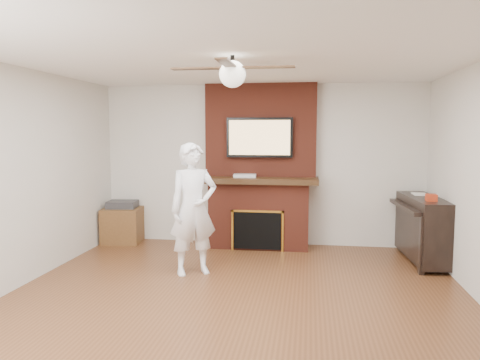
# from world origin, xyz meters

# --- Properties ---
(room_shell) EXTENTS (5.36, 5.86, 2.86)m
(room_shell) POSITION_xyz_m (0.00, 0.00, 1.25)
(room_shell) COLOR #522E18
(room_shell) RESTS_ON ground
(fireplace) EXTENTS (1.78, 0.64, 2.50)m
(fireplace) POSITION_xyz_m (0.00, 2.55, 1.00)
(fireplace) COLOR maroon
(fireplace) RESTS_ON ground
(tv) EXTENTS (1.00, 0.08, 0.60)m
(tv) POSITION_xyz_m (0.00, 2.50, 1.68)
(tv) COLOR black
(tv) RESTS_ON fireplace
(ceiling_fan) EXTENTS (1.21, 1.21, 0.31)m
(ceiling_fan) POSITION_xyz_m (-0.00, 0.00, 2.33)
(ceiling_fan) COLOR black
(ceiling_fan) RESTS_ON room_shell
(person) EXTENTS (0.72, 0.65, 1.63)m
(person) POSITION_xyz_m (-0.66, 1.01, 0.82)
(person) COLOR white
(person) RESTS_ON ground
(side_table) EXTENTS (0.64, 0.64, 0.67)m
(side_table) POSITION_xyz_m (-2.20, 2.48, 0.31)
(side_table) COLOR #553518
(side_table) RESTS_ON ground
(piano) EXTENTS (0.59, 1.38, 0.98)m
(piano) POSITION_xyz_m (2.28, 2.00, 0.48)
(piano) COLOR black
(piano) RESTS_ON ground
(cable_box) EXTENTS (0.35, 0.22, 0.05)m
(cable_box) POSITION_xyz_m (-0.22, 2.45, 1.10)
(cable_box) COLOR silver
(cable_box) RESTS_ON fireplace
(candle_orange) EXTENTS (0.07, 0.07, 0.12)m
(candle_orange) POSITION_xyz_m (-0.06, 2.36, 0.06)
(candle_orange) COLOR red
(candle_orange) RESTS_ON ground
(candle_green) EXTENTS (0.06, 0.06, 0.09)m
(candle_green) POSITION_xyz_m (0.01, 2.32, 0.04)
(candle_green) COLOR #518F39
(candle_green) RESTS_ON ground
(candle_cream) EXTENTS (0.08, 0.08, 0.12)m
(candle_cream) POSITION_xyz_m (0.15, 2.36, 0.06)
(candle_cream) COLOR beige
(candle_cream) RESTS_ON ground
(candle_blue) EXTENTS (0.06, 0.06, 0.08)m
(candle_blue) POSITION_xyz_m (0.18, 2.32, 0.04)
(candle_blue) COLOR #2E678C
(candle_blue) RESTS_ON ground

